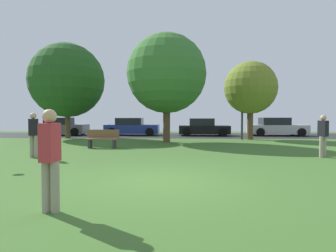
# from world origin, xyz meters

# --- Properties ---
(ground_plane) EXTENTS (44.00, 44.00, 0.00)m
(ground_plane) POSITION_xyz_m (0.00, 0.00, 0.00)
(ground_plane) COLOR #3D6628
(road_strip) EXTENTS (44.00, 6.40, 0.01)m
(road_strip) POSITION_xyz_m (0.00, 16.00, 0.00)
(road_strip) COLOR #28282B
(road_strip) RESTS_ON ground_plane
(oak_tree_center) EXTENTS (5.22, 5.22, 6.72)m
(oak_tree_center) POSITION_xyz_m (-7.56, 12.83, 4.10)
(oak_tree_center) COLOR brown
(oak_tree_center) RESTS_ON ground_plane
(oak_tree_left) EXTENTS (3.53, 3.53, 5.26)m
(oak_tree_left) POSITION_xyz_m (5.19, 12.40, 3.47)
(oak_tree_left) COLOR brown
(oak_tree_left) RESTS_ON ground_plane
(birch_tree_lone) EXTENTS (4.76, 4.76, 6.51)m
(birch_tree_lone) POSITION_xyz_m (-0.35, 10.12, 4.12)
(birch_tree_lone) COLOR brown
(birch_tree_lone) RESTS_ON ground_plane
(person_thrower) EXTENTS (0.30, 0.32, 1.70)m
(person_thrower) POSITION_xyz_m (-5.04, 3.58, 0.94)
(person_thrower) COLOR gray
(person_thrower) RESTS_ON ground_plane
(person_bystander) EXTENTS (0.34, 0.38, 1.62)m
(person_bystander) POSITION_xyz_m (5.93, 4.20, 0.89)
(person_bystander) COLOR gray
(person_bystander) RESTS_ON ground_plane
(person_walking) EXTENTS (0.30, 0.34, 1.68)m
(person_walking) POSITION_xyz_m (-1.61, -2.24, 0.93)
(person_walking) COLOR gray
(person_walking) RESTS_ON ground_plane
(parked_car_grey) EXTENTS (4.13, 2.03, 1.45)m
(parked_car_grey) POSITION_xyz_m (-9.44, 16.01, 0.66)
(parked_car_grey) COLOR slate
(parked_car_grey) RESTS_ON ground_plane
(parked_car_blue) EXTENTS (4.39, 2.00, 1.42)m
(parked_car_blue) POSITION_xyz_m (-3.55, 16.20, 0.65)
(parked_car_blue) COLOR #233893
(parked_car_blue) RESTS_ON ground_plane
(parked_car_black) EXTENTS (4.03, 2.05, 1.39)m
(parked_car_black) POSITION_xyz_m (2.33, 15.96, 0.63)
(parked_car_black) COLOR black
(parked_car_black) RESTS_ON ground_plane
(parked_car_silver) EXTENTS (4.48, 2.02, 1.45)m
(parked_car_silver) POSITION_xyz_m (8.21, 16.14, 0.66)
(parked_car_silver) COLOR #B7B7BC
(parked_car_silver) RESTS_ON ground_plane
(park_bench) EXTENTS (1.60, 0.45, 0.90)m
(park_bench) POSITION_xyz_m (-3.34, 6.87, 0.46)
(park_bench) COLOR brown
(park_bench) RESTS_ON ground_plane
(street_lamp_post) EXTENTS (0.14, 0.14, 4.50)m
(street_lamp_post) POSITION_xyz_m (4.61, 12.20, 2.25)
(street_lamp_post) COLOR #2D2D33
(street_lamp_post) RESTS_ON ground_plane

